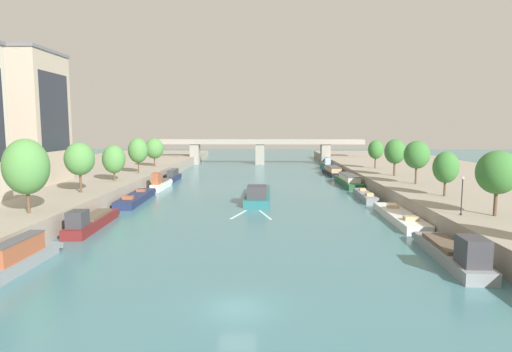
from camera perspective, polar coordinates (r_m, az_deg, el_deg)
The scene contains 29 objects.
ground_plane at distance 29.65m, azimuth -2.49°, elevation -17.35°, with size 400.00×400.00×0.00m, color #42757F.
quay_left at distance 92.17m, azimuth -24.87°, elevation -0.67°, with size 36.00×170.00×2.55m, color gray.
quay_right at distance 90.60m, azimuth 25.38°, elevation -0.81°, with size 36.00×170.00×2.55m, color gray.
barge_midriver at distance 70.74m, azimuth 0.26°, elevation -2.41°, with size 4.21×18.94×3.01m.
wake_behind_barge at distance 58.61m, azimuth -0.57°, elevation -5.19°, with size 5.60×5.93×0.03m.
moored_boat_left_upstream at distance 41.79m, azimuth -28.89°, elevation -9.34°, with size 1.81×10.36×2.73m.
moored_boat_left_second at distance 54.33m, azimuth -21.23°, elevation -5.67°, with size 2.85×13.43×2.89m.
moored_boat_left_far at distance 71.19m, azimuth -15.75°, elevation -2.85°, with size 3.31×15.84×2.26m.
moored_boat_left_lone at distance 84.28m, azimuth -12.64°, elevation -1.01°, with size 1.95×10.93×3.49m.
moored_boat_left_near at distance 96.52m, azimuth -11.01°, elevation 0.02°, with size 1.68×10.07×2.63m.
moored_boat_right_midway at distance 42.05m, azimuth 24.90°, elevation -9.29°, with size 3.17×13.99×3.32m.
moored_boat_right_gap_after at distance 58.08m, azimuth 18.68°, elevation -5.13°, with size 3.27×16.21×2.12m.
moored_boat_right_second at distance 73.32m, azimuth 14.41°, elevation -2.55°, with size 2.34×12.34×2.19m.
moored_boat_right_lone at distance 89.25m, azimuth 12.27°, elevation -0.61°, with size 3.14×16.79×2.36m.
moored_boat_right_far at distance 107.86m, azimuth 10.24°, elevation 0.64°, with size 3.52×14.85×2.21m.
moored_boat_right_downstream at distance 121.48m, azimuth 9.36°, elevation 1.36°, with size 2.13×11.24×3.44m.
tree_left_end_of_row at distance 52.67m, azimuth -28.44°, elevation 1.10°, with size 4.79×4.79×8.20m.
tree_left_third at distance 66.08m, azimuth -22.57°, elevation 2.13°, with size 4.19×4.19×7.25m.
tree_left_second at distance 78.72m, azimuth -18.52°, elevation 2.15°, with size 3.95×3.95×6.29m.
tree_left_nearest at distance 90.21m, azimuth -15.53°, elevation 3.31°, with size 3.98×3.98×7.12m.
tree_left_by_lamp at distance 104.19m, azimuth -13.48°, elevation 3.60°, with size 4.41×4.41×6.71m.
tree_right_third at distance 51.64m, azimuth 29.62°, elevation 0.41°, with size 4.29×4.29×6.99m.
tree_right_end_of_row at distance 63.33m, azimuth 24.09°, elevation 1.06°, with size 3.42×3.42×6.13m.
tree_right_nearest at distance 74.88m, azimuth 20.74°, elevation 2.67°, with size 4.15×4.15×7.18m.
tree_right_distant at distance 86.26m, azimuth 18.13°, elevation 3.13°, with size 4.01×4.01×7.07m.
tree_right_far at distance 100.35m, azimuth 15.74°, elevation 3.41°, with size 3.42×3.42×6.38m.
lamppost_right_bank at distance 50.63m, azimuth 25.88°, elevation -2.20°, with size 0.28×0.28×4.16m.
building_left_middle at distance 82.47m, azimuth -29.36°, elevation 6.88°, with size 13.36×12.23×22.04m.
bridge_far at distance 135.65m, azimuth 0.53°, elevation 3.73°, with size 65.60×4.40×7.94m.
Camera 1 is at (1.85, -27.02, 12.07)m, focal length 29.86 mm.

